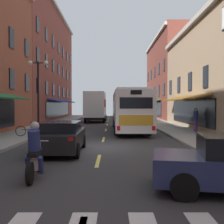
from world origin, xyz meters
The scene contains 11 objects.
ground_plane centered at (0.00, 0.00, -0.05)m, with size 34.80×80.00×0.10m, color #333335.
lane_centre_dashes centered at (0.00, -0.25, 0.00)m, with size 0.14×73.90×0.01m.
sidewalk_right centered at (5.90, 0.00, 0.07)m, with size 3.00×80.00×0.14m, color gray.
transit_bus centered at (1.97, 8.82, 1.73)m, with size 2.74×11.66×3.29m.
box_truck centered at (-1.50, 20.15, 1.92)m, with size 2.56×7.02×3.70m.
sedan_near centered at (-1.74, -1.74, 0.72)m, with size 1.92×4.26×1.40m.
sedan_far centered at (-1.55, 31.74, 0.65)m, with size 1.92×4.46×1.24m.
motorcycle_rider centered at (-1.73, -6.02, 0.71)m, with size 0.62×2.07×1.66m.
bicycle_near centered at (-4.82, 3.66, 0.50)m, with size 1.69×0.53×0.91m.
pedestrian_far centered at (6.89, 6.74, 1.07)m, with size 0.36×0.36×1.80m.
street_lamp_twin centered at (-4.65, 5.26, 2.98)m, with size 1.42×0.32×5.11m.
Camera 1 is at (0.53, -14.00, 2.15)m, focal length 43.95 mm.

